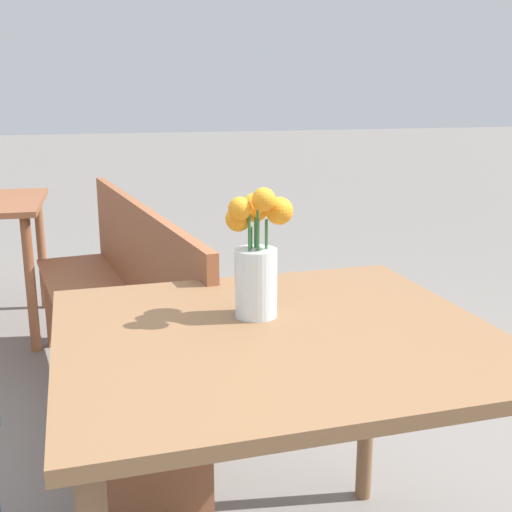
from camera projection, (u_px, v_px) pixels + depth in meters
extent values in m
cube|color=brown|center=(276.00, 336.00, 1.44)|extent=(0.97, 0.87, 0.03)
cylinder|color=brown|center=(87.00, 432.00, 1.77)|extent=(0.05, 0.05, 0.73)
cylinder|color=brown|center=(367.00, 393.00, 2.00)|extent=(0.05, 0.05, 0.73)
cylinder|color=silver|center=(256.00, 283.00, 1.50)|extent=(0.10, 0.10, 0.16)
cylinder|color=silver|center=(256.00, 296.00, 1.51)|extent=(0.09, 0.09, 0.09)
cylinder|color=#337038|center=(266.00, 266.00, 1.50)|extent=(0.01, 0.01, 0.22)
sphere|color=orange|center=(279.00, 211.00, 1.47)|extent=(0.06, 0.06, 0.06)
cylinder|color=#337038|center=(256.00, 265.00, 1.51)|extent=(0.01, 0.01, 0.22)
sphere|color=orange|center=(255.00, 208.00, 1.51)|extent=(0.07, 0.07, 0.07)
cylinder|color=#337038|center=(251.00, 270.00, 1.50)|extent=(0.01, 0.01, 0.21)
sphere|color=orange|center=(238.00, 219.00, 1.47)|extent=(0.06, 0.06, 0.06)
cylinder|color=#337038|center=(250.00, 265.00, 1.48)|extent=(0.01, 0.01, 0.24)
sphere|color=orange|center=(240.00, 209.00, 1.42)|extent=(0.05, 0.05, 0.05)
cylinder|color=#337038|center=(258.00, 260.00, 1.48)|extent=(0.01, 0.01, 0.26)
sphere|color=orange|center=(264.00, 199.00, 1.42)|extent=(0.05, 0.05, 0.05)
cube|color=brown|center=(104.00, 308.00, 2.55)|extent=(0.57, 1.77, 0.02)
cube|color=brown|center=(141.00, 253.00, 2.56)|extent=(0.25, 1.74, 0.40)
cube|color=brown|center=(158.00, 464.00, 1.88)|extent=(0.33, 0.10, 0.43)
cube|color=brown|center=(78.00, 303.00, 3.33)|extent=(0.33, 0.10, 0.43)
cylinder|color=brown|center=(31.00, 285.00, 3.18)|extent=(0.05, 0.05, 0.69)
cylinder|color=brown|center=(42.00, 252.00, 3.83)|extent=(0.05, 0.05, 0.69)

